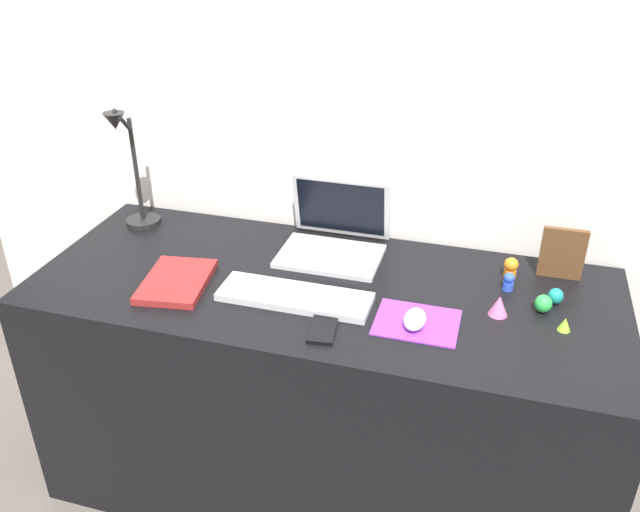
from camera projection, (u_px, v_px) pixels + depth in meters
name	position (u px, v px, depth m)	size (l,w,h in m)	color
ground_plane	(323.00, 476.00, 2.19)	(6.00, 6.00, 0.00)	#59514C
back_wall	(355.00, 219.00, 2.13)	(2.83, 0.05, 1.54)	silver
desk	(323.00, 389.00, 2.01)	(1.63, 0.66, 0.74)	black
laptop	(335.00, 234.00, 1.99)	(0.30, 0.26, 0.21)	silver
keyboard	(295.00, 297.00, 1.76)	(0.41, 0.13, 0.02)	silver
mousepad	(417.00, 322.00, 1.67)	(0.21, 0.17, 0.00)	purple
mouse	(415.00, 319.00, 1.65)	(0.06, 0.10, 0.03)	silver
cell_phone	(323.00, 328.00, 1.64)	(0.06, 0.13, 0.01)	black
desk_lamp	(131.00, 173.00, 2.05)	(0.11, 0.16, 0.40)	black
notebook_pad	(176.00, 281.00, 1.83)	(0.17, 0.24, 0.02)	maroon
picture_frame	(562.00, 253.00, 1.84)	(0.12, 0.02, 0.15)	brown
toy_figurine_teal	(556.00, 296.00, 1.74)	(0.04, 0.04, 0.04)	teal
toy_figurine_lime	(565.00, 324.00, 1.64)	(0.03, 0.03, 0.04)	#8CDB33
toy_figurine_blue	(509.00, 281.00, 1.80)	(0.03, 0.03, 0.05)	blue
toy_figurine_orange	(511.00, 267.00, 1.85)	(0.04, 0.04, 0.06)	orange
toy_figurine_green	(543.00, 304.00, 1.70)	(0.04, 0.04, 0.05)	green
toy_figurine_pink	(499.00, 306.00, 1.69)	(0.05, 0.05, 0.05)	pink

